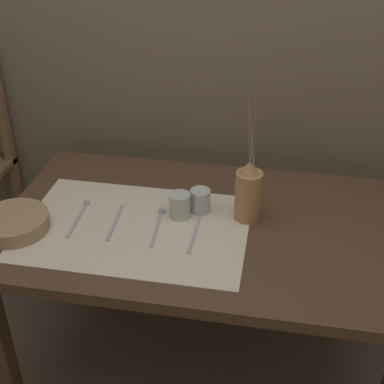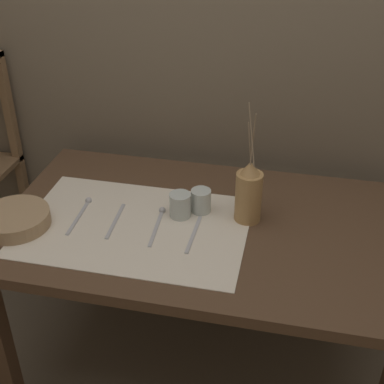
% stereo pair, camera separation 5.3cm
% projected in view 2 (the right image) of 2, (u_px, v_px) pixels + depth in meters
% --- Properties ---
extents(ground_plane, '(12.00, 12.00, 0.00)m').
position_uv_depth(ground_plane, '(201.00, 362.00, 2.21)').
color(ground_plane, brown).
extents(stone_wall_back, '(7.00, 0.06, 2.40)m').
position_uv_depth(stone_wall_back, '(232.00, 36.00, 2.01)').
color(stone_wall_back, '#6B5E4C').
rests_on(stone_wall_back, ground_plane).
extents(wooden_table, '(1.40, 0.83, 0.70)m').
position_uv_depth(wooden_table, '(202.00, 241.00, 1.88)').
color(wooden_table, '#4C3523').
rests_on(wooden_table, ground_plane).
extents(linen_cloth, '(0.76, 0.52, 0.00)m').
position_uv_depth(linen_cloth, '(135.00, 226.00, 1.82)').
color(linen_cloth, beige).
rests_on(linen_cloth, wooden_table).
extents(pitcher_with_flowers, '(0.09, 0.09, 0.43)m').
position_uv_depth(pitcher_with_flowers, '(249.00, 193.00, 1.80)').
color(pitcher_with_flowers, '#A87F4C').
rests_on(pitcher_with_flowers, wooden_table).
extents(wooden_bowl, '(0.23, 0.23, 0.05)m').
position_uv_depth(wooden_bowl, '(15.00, 219.00, 1.81)').
color(wooden_bowl, '#9E7F5B').
rests_on(wooden_bowl, wooden_table).
extents(glass_tumbler_near, '(0.07, 0.07, 0.09)m').
position_uv_depth(glass_tumbler_near, '(180.00, 205.00, 1.84)').
color(glass_tumbler_near, '#B7C1BC').
rests_on(glass_tumbler_near, wooden_table).
extents(glass_tumbler_far, '(0.07, 0.07, 0.08)m').
position_uv_depth(glass_tumbler_far, '(201.00, 201.00, 1.87)').
color(glass_tumbler_far, '#B7C1BC').
rests_on(glass_tumbler_far, wooden_table).
extents(spoon_outer, '(0.02, 0.22, 0.02)m').
position_uv_depth(spoon_outer, '(84.00, 207.00, 1.90)').
color(spoon_outer, '#A8A8AD').
rests_on(spoon_outer, wooden_table).
extents(fork_inner, '(0.02, 0.21, 0.00)m').
position_uv_depth(fork_inner, '(115.00, 221.00, 1.84)').
color(fork_inner, '#A8A8AD').
rests_on(fork_inner, wooden_table).
extents(spoon_inner, '(0.03, 0.22, 0.02)m').
position_uv_depth(spoon_inner, '(160.00, 217.00, 1.85)').
color(spoon_inner, '#A8A8AD').
rests_on(spoon_inner, wooden_table).
extents(fork_outer, '(0.01, 0.21, 0.00)m').
position_uv_depth(fork_outer, '(194.00, 234.00, 1.77)').
color(fork_outer, '#A8A8AD').
rests_on(fork_outer, wooden_table).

